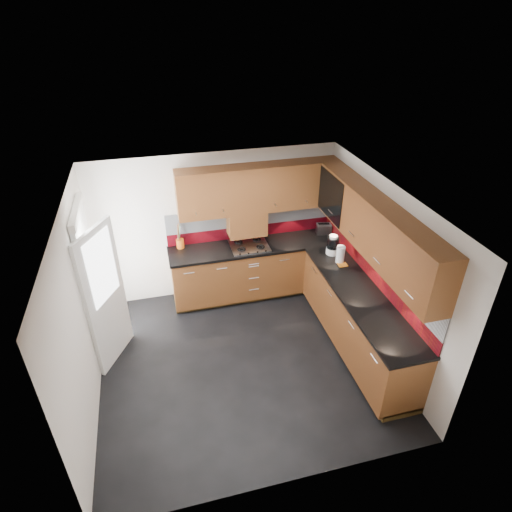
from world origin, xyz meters
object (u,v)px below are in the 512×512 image
object	(u,v)px
toaster	(324,229)
food_processor	(333,245)
utensil_pot	(180,242)
gas_hob	(249,246)

from	to	relation	value
toaster	food_processor	xyz separation A→B (m)	(-0.12, -0.65, 0.06)
toaster	food_processor	size ratio (longest dim) A/B	0.83
utensil_pot	toaster	distance (m)	2.36
food_processor	gas_hob	bearing A→B (deg)	155.87
utensil_pot	toaster	world-z (taller)	utensil_pot
utensil_pot	food_processor	world-z (taller)	utensil_pot
gas_hob	toaster	distance (m)	1.31
utensil_pot	food_processor	size ratio (longest dim) A/B	1.35
gas_hob	toaster	xyz separation A→B (m)	(1.30, 0.12, 0.07)
gas_hob	toaster	bearing A→B (deg)	5.42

